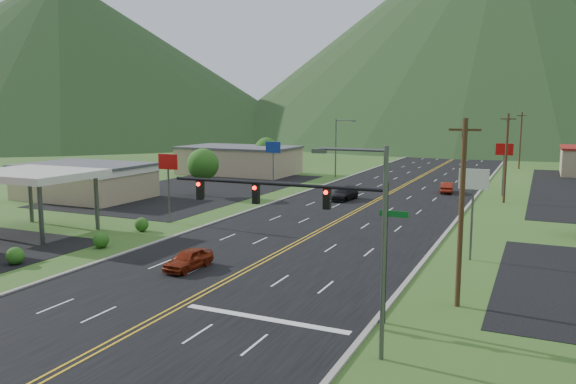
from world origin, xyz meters
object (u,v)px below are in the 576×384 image
at_px(car_red_near, 188,260).
at_px(car_dark_mid, 344,194).
at_px(streetlight_east, 376,238).
at_px(gas_canopy, 33,176).
at_px(traffic_signal, 308,211).
at_px(car_red_far, 447,188).
at_px(streetlight_west, 338,144).

relative_size(car_red_near, car_dark_mid, 0.81).
bearing_deg(streetlight_east, gas_canopy, 160.12).
height_order(traffic_signal, gas_canopy, traffic_signal).
distance_m(gas_canopy, car_dark_mid, 33.14).
height_order(traffic_signal, car_red_near, traffic_signal).
bearing_deg(car_red_far, streetlight_west, -35.45).
distance_m(traffic_signal, car_dark_mid, 36.86).
bearing_deg(traffic_signal, gas_canopy, 164.30).
xyz_separation_m(traffic_signal, streetlight_west, (-18.16, 56.00, -0.15)).
bearing_deg(streetlight_east, car_dark_mid, 110.54).
relative_size(car_red_near, car_red_far, 0.97).
distance_m(traffic_signal, streetlight_west, 58.88).
xyz_separation_m(streetlight_west, gas_canopy, (-10.32, -48.00, -0.31)).
xyz_separation_m(traffic_signal, gas_canopy, (-28.48, 8.00, -0.46)).
height_order(car_red_near, car_red_far, car_red_far).
bearing_deg(streetlight_west, traffic_signal, -72.03).
height_order(streetlight_east, car_dark_mid, streetlight_east).
height_order(car_red_near, car_dark_mid, car_dark_mid).
distance_m(streetlight_east, car_red_near, 17.29).
distance_m(traffic_signal, car_red_far, 46.21).
bearing_deg(car_red_near, streetlight_west, 102.65).
bearing_deg(car_red_near, streetlight_east, -24.16).
relative_size(streetlight_east, car_dark_mid, 1.85).
distance_m(streetlight_east, gas_canopy, 35.28).
bearing_deg(car_dark_mid, car_red_near, -82.88).
relative_size(traffic_signal, car_red_far, 3.21).
height_order(streetlight_east, car_red_far, streetlight_east).
height_order(gas_canopy, car_red_near, gas_canopy).
height_order(streetlight_west, car_red_near, streetlight_west).
relative_size(traffic_signal, car_dark_mid, 2.70).
distance_m(traffic_signal, car_red_near, 11.72).
height_order(gas_canopy, car_red_far, gas_canopy).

